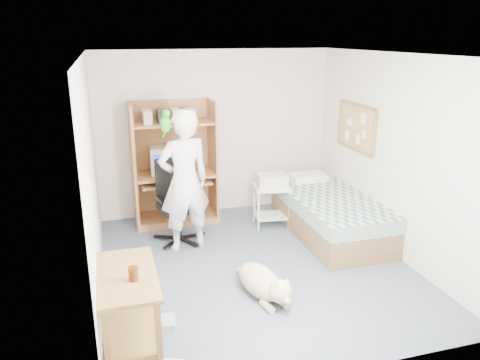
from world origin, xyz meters
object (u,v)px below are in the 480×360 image
Objects in this scene: office_chair at (177,212)px; person at (184,182)px; printer_cart at (272,199)px; bed at (330,215)px; side_desk at (129,300)px; computer_hutch at (174,168)px; dog at (263,283)px.

person reaches higher than office_chair.
printer_cart is (1.40, 0.11, 0.01)m from office_chair.
office_chair reaches higher than bed.
office_chair is 1.82× the size of printer_cart.
side_desk reaches higher than printer_cart.
bed is 3.39m from side_desk.
office_chair is 0.61m from person.
bed is 2.02× the size of side_desk.
person is at bearing -91.08° from computer_hutch.
computer_hutch is 1.63× the size of office_chair.
printer_cart is at bearing -24.58° from computer_hutch.
bed is 0.87m from printer_cart.
printer_cart is at bearing 54.83° from dog.
side_desk is (-2.85, -1.82, 0.21)m from bed.
printer_cart is (1.34, 0.42, -0.52)m from person.
printer_cart is (0.76, 1.84, 0.23)m from dog.
person is at bearing 99.28° from dog.
office_chair reaches higher than printer_cart.
computer_hutch reaches higher than side_desk.
person is (-0.02, -1.02, 0.10)m from computer_hutch.
dog is at bearing -77.14° from computer_hutch.
side_desk is 1.53m from dog.
computer_hutch is 1.51m from printer_cart.
person is 1.77× the size of dog.
computer_hutch reaches higher than bed.
office_chair is 1.07× the size of dog.
side_desk reaches higher than bed.
side_desk is 2.13m from person.
side_desk is (-0.85, -2.94, -0.33)m from computer_hutch.
bed is 1.10× the size of person.
dog is 1.70× the size of printer_cart.
side_desk is 2.36m from office_chair.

